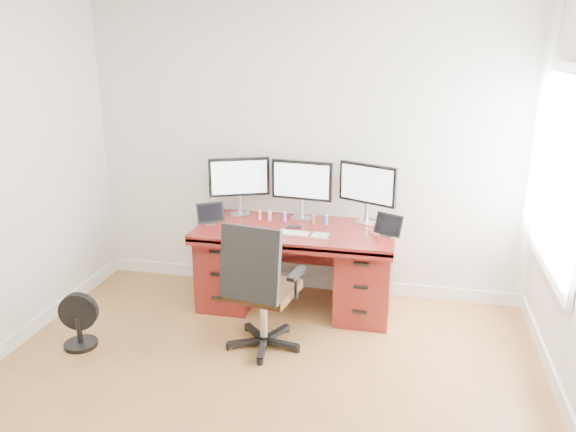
% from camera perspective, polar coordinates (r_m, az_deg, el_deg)
% --- Properties ---
extents(back_wall, '(4.00, 0.10, 2.70)m').
position_cam_1_polar(back_wall, '(5.10, 1.83, 6.79)').
color(back_wall, silver).
rests_on(back_wall, ground).
extents(desk, '(1.70, 0.80, 0.75)m').
position_cam_1_polar(desk, '(4.97, 0.82, -4.90)').
color(desk, '#5A1412').
rests_on(desk, ground).
extents(office_chair, '(0.64, 0.64, 1.05)m').
position_cam_1_polar(office_chair, '(4.33, -2.77, -9.36)').
color(office_chair, black).
rests_on(office_chair, ground).
extents(floor_fan, '(0.31, 0.26, 0.44)m').
position_cam_1_polar(floor_fan, '(4.70, -20.54, -10.01)').
color(floor_fan, black).
rests_on(floor_fan, ground).
extents(monitor_left, '(0.52, 0.25, 0.53)m').
position_cam_1_polar(monitor_left, '(5.12, -4.98, 3.75)').
color(monitor_left, silver).
rests_on(monitor_left, desk).
extents(monitor_center, '(0.55, 0.16, 0.53)m').
position_cam_1_polar(monitor_center, '(4.98, 1.41, 3.42)').
color(monitor_center, silver).
rests_on(monitor_center, desk).
extents(monitor_right, '(0.51, 0.27, 0.53)m').
position_cam_1_polar(monitor_right, '(4.91, 8.08, 3.03)').
color(monitor_right, silver).
rests_on(monitor_right, desk).
extents(tablet_left, '(0.24, 0.19, 0.19)m').
position_cam_1_polar(tablet_left, '(4.95, -7.91, 0.16)').
color(tablet_left, silver).
rests_on(tablet_left, desk).
extents(tablet_right, '(0.24, 0.17, 0.19)m').
position_cam_1_polar(tablet_right, '(4.66, 10.17, -1.07)').
color(tablet_right, silver).
rests_on(tablet_right, desk).
extents(keyboard, '(0.26, 0.13, 0.01)m').
position_cam_1_polar(keyboard, '(4.67, 0.58, -1.75)').
color(keyboard, silver).
rests_on(keyboard, desk).
extents(trackpad, '(0.14, 0.14, 0.01)m').
position_cam_1_polar(trackpad, '(4.63, 3.26, -2.00)').
color(trackpad, silver).
rests_on(trackpad, desk).
extents(drawing_tablet, '(0.23, 0.19, 0.01)m').
position_cam_1_polar(drawing_tablet, '(4.74, -2.34, -1.49)').
color(drawing_tablet, black).
rests_on(drawing_tablet, desk).
extents(phone, '(0.15, 0.10, 0.01)m').
position_cam_1_polar(phone, '(4.84, 0.58, -1.08)').
color(phone, black).
rests_on(phone, desk).
extents(figurine_orange, '(0.04, 0.04, 0.10)m').
position_cam_1_polar(figurine_orange, '(5.02, -2.89, 0.19)').
color(figurine_orange, '#EE7951').
rests_on(figurine_orange, desk).
extents(figurine_pink, '(0.04, 0.04, 0.10)m').
position_cam_1_polar(figurine_pink, '(5.00, -1.88, 0.12)').
color(figurine_pink, pink).
rests_on(figurine_pink, desk).
extents(figurine_purple, '(0.04, 0.04, 0.10)m').
position_cam_1_polar(figurine_purple, '(4.97, -0.35, 0.02)').
color(figurine_purple, '#AB5CDD').
rests_on(figurine_purple, desk).
extents(figurine_brown, '(0.04, 0.04, 0.10)m').
position_cam_1_polar(figurine_brown, '(4.92, 2.59, -0.18)').
color(figurine_brown, brown).
rests_on(figurine_brown, desk).
extents(figurine_blue, '(0.04, 0.04, 0.10)m').
position_cam_1_polar(figurine_blue, '(4.91, 3.89, -0.27)').
color(figurine_blue, '#4C64E2').
rests_on(figurine_blue, desk).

